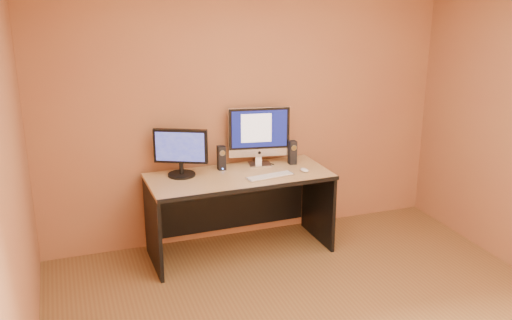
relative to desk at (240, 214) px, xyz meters
name	(u,v)px	position (x,y,z in m)	size (l,w,h in m)	color
walls	(347,169)	(0.21, -1.60, 0.92)	(4.00, 4.00, 2.60)	#93603B
desk	(240,214)	(0.00, 0.00, 0.00)	(1.65, 0.72, 0.76)	tan
imac	(260,136)	(0.28, 0.23, 0.67)	(0.59, 0.22, 0.57)	#B1B0B5
second_monitor	(181,153)	(-0.50, 0.15, 0.60)	(0.50, 0.25, 0.43)	black
speaker_left	(221,158)	(-0.11, 0.21, 0.50)	(0.07, 0.07, 0.23)	black
speaker_right	(292,152)	(0.58, 0.15, 0.50)	(0.07, 0.07, 0.23)	black
keyboard	(270,176)	(0.24, -0.15, 0.39)	(0.44, 0.12, 0.02)	silver
mouse	(304,170)	(0.59, -0.12, 0.40)	(0.06, 0.11, 0.04)	white
cable_a	(265,162)	(0.34, 0.27, 0.39)	(0.01, 0.01, 0.23)	black
cable_b	(253,161)	(0.25, 0.34, 0.39)	(0.01, 0.01, 0.19)	black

